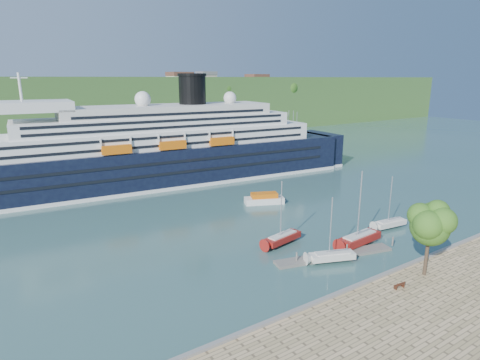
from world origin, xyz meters
name	(u,v)px	position (x,y,z in m)	size (l,w,h in m)	color
ground	(392,278)	(0.00, 0.00, 0.00)	(400.00, 400.00, 0.00)	#315857
far_hillside	(88,107)	(0.00, 145.00, 12.00)	(400.00, 50.00, 24.00)	#345E25
quay_coping	(395,270)	(0.00, -0.20, 1.15)	(220.00, 0.50, 0.30)	slate
cruise_ship	(145,130)	(-8.54, 58.69, 12.33)	(109.82, 15.99, 24.66)	black
park_bench	(399,285)	(-3.05, -2.98, 1.43)	(1.34, 0.55, 0.86)	#4E2416
promenade_tree	(429,236)	(2.24, -2.64, 5.91)	(5.93, 5.93, 9.81)	#2D681B
floating_pontoon	(334,255)	(-1.38, 8.14, 0.19)	(17.31, 2.12, 0.38)	gray
sailboat_white_near	(334,232)	(-2.89, 7.15, 4.27)	(6.61, 1.84, 8.54)	silver
sailboat_red	(362,211)	(4.36, 8.81, 5.33)	(8.26, 2.29, 10.66)	maroon
sailboat_white_far	(392,204)	(14.01, 10.76, 4.14)	(6.41, 1.78, 8.28)	silver
tender_launch	(264,198)	(5.04, 32.55, 1.05)	(7.61, 2.60, 2.10)	#D6620C
sailboat_extra	(283,214)	(-4.52, 15.40, 4.57)	(7.08, 1.97, 9.15)	maroon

